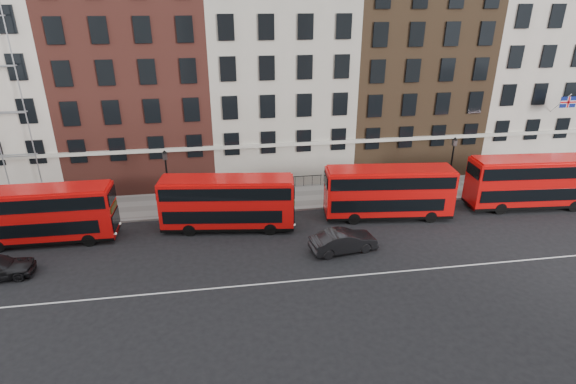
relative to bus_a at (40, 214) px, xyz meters
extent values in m
plane|color=black|center=(18.59, -5.61, -2.23)|extent=(120.00, 120.00, 0.00)
cube|color=slate|center=(18.59, 4.89, -2.16)|extent=(80.00, 5.00, 0.15)
cube|color=gray|center=(18.59, 2.39, -2.15)|extent=(80.00, 0.30, 0.16)
cube|color=white|center=(18.59, -7.61, -2.23)|extent=(70.00, 0.12, 0.01)
cube|color=brown|center=(5.79, 12.39, 8.77)|extent=(12.80, 10.00, 22.00)
cube|color=#A8A394|center=(18.59, 12.39, 7.27)|extent=(12.80, 10.00, 19.00)
cube|color=brown|center=(31.39, 12.39, 8.27)|extent=(12.80, 10.00, 21.00)
cube|color=#B8AE9F|center=(44.19, 12.39, 7.77)|extent=(12.80, 10.00, 20.00)
cube|color=red|center=(0.03, 0.00, -0.05)|extent=(9.86, 2.45, 3.70)
cube|color=black|center=(0.03, 0.00, -1.79)|extent=(9.86, 2.49, 0.22)
cube|color=black|center=(-0.25, 0.00, -0.69)|extent=(8.74, 2.51, 0.98)
cube|color=black|center=(0.03, 0.00, 1.10)|extent=(9.49, 2.52, 0.94)
cube|color=red|center=(0.03, 0.00, 1.84)|extent=(9.58, 2.26, 0.17)
cube|color=black|center=(4.99, -0.05, -0.78)|extent=(0.10, 2.06, 1.22)
cube|color=black|center=(4.99, -0.05, 0.22)|extent=(0.09, 1.78, 0.39)
cylinder|color=black|center=(3.21, -1.08, -1.76)|extent=(0.94, 0.27, 0.94)
cylinder|color=black|center=(3.23, 1.01, -1.76)|extent=(0.94, 0.27, 0.94)
cylinder|color=black|center=(-2.77, 1.08, -1.76)|extent=(0.94, 0.27, 0.94)
cube|color=red|center=(13.05, 0.00, -0.07)|extent=(10.00, 3.59, 3.68)
cube|color=black|center=(13.05, 0.00, -1.79)|extent=(10.01, 3.63, 0.22)
cube|color=black|center=(12.77, 0.04, -0.69)|extent=(8.91, 3.52, 0.98)
cube|color=black|center=(13.05, 0.00, 1.08)|extent=(9.64, 3.61, 0.93)
cube|color=red|center=(13.05, 0.00, 1.82)|extent=(9.70, 3.37, 0.17)
cube|color=black|center=(17.94, -0.64, -0.79)|extent=(0.34, 2.04, 1.21)
cube|color=black|center=(17.94, -0.64, 0.21)|extent=(0.31, 1.76, 0.39)
cylinder|color=black|center=(16.05, -1.45, -1.77)|extent=(0.96, 0.38, 0.93)
cylinder|color=black|center=(16.33, 0.62, -1.77)|extent=(0.96, 0.38, 0.93)
cylinder|color=black|center=(10.14, -0.67, -1.77)|extent=(0.96, 0.38, 0.93)
cylinder|color=black|center=(10.42, 1.40, -1.77)|extent=(0.96, 0.38, 0.93)
cube|color=red|center=(25.59, 0.00, -0.04)|extent=(10.09, 3.38, 3.72)
cube|color=black|center=(25.59, 0.00, -1.79)|extent=(10.09, 3.42, 0.23)
cube|color=black|center=(25.31, 0.03, -0.68)|extent=(8.97, 3.34, 0.99)
cube|color=black|center=(25.59, 0.00, 1.11)|extent=(9.72, 3.42, 0.94)
cube|color=red|center=(25.59, 0.00, 1.87)|extent=(9.79, 3.17, 0.17)
cube|color=black|center=(30.54, -0.53, -0.77)|extent=(0.29, 2.07, 1.23)
cube|color=black|center=(30.54, -0.53, 0.24)|extent=(0.26, 1.79, 0.40)
cylinder|color=black|center=(28.66, -1.39, -1.76)|extent=(0.97, 0.36, 0.94)
cylinder|color=black|center=(28.88, 0.71, -1.76)|extent=(0.97, 0.36, 0.94)
cylinder|color=black|center=(22.66, -0.75, -1.76)|extent=(0.97, 0.36, 0.94)
cylinder|color=black|center=(22.89, 1.35, -1.76)|extent=(0.97, 0.36, 0.94)
cube|color=red|center=(37.90, 0.00, 0.05)|extent=(10.46, 3.21, 3.88)
cube|color=black|center=(37.90, 0.00, -1.77)|extent=(10.47, 3.25, 0.24)
cube|color=black|center=(37.61, 0.02, -0.61)|extent=(9.29, 3.20, 1.03)
cube|color=black|center=(37.90, 0.00, 1.25)|extent=(10.08, 3.26, 0.98)
cube|color=red|center=(37.90, 0.00, 2.04)|extent=(10.16, 2.99, 0.18)
cylinder|color=black|center=(41.15, -1.34, -1.74)|extent=(1.00, 0.35, 0.98)
cylinder|color=black|center=(41.31, 0.85, -1.74)|extent=(1.00, 0.35, 0.98)
cylinder|color=black|center=(34.88, -0.88, -1.74)|extent=(1.00, 0.35, 0.98)
cylinder|color=black|center=(35.05, 1.31, -1.74)|extent=(1.00, 0.35, 0.98)
imported|color=black|center=(20.78, -4.54, -1.46)|extent=(4.86, 2.32, 1.54)
cylinder|color=black|center=(8.52, 3.17, 0.22)|extent=(0.14, 0.14, 4.60)
cylinder|color=black|center=(8.52, 3.17, -1.78)|extent=(0.32, 0.32, 0.60)
cube|color=#262626|center=(8.52, 3.17, 2.77)|extent=(0.32, 0.32, 0.55)
cone|color=black|center=(8.52, 3.17, 3.12)|extent=(0.44, 0.44, 0.25)
cylinder|color=black|center=(32.27, 3.03, 0.22)|extent=(0.14, 0.14, 4.60)
cylinder|color=black|center=(32.27, 3.03, -1.78)|extent=(0.32, 0.32, 0.60)
cube|color=#262626|center=(32.27, 3.03, 2.77)|extent=(0.32, 0.32, 0.55)
cone|color=black|center=(32.27, 3.03, 3.12)|extent=(0.44, 0.44, 0.25)
cylinder|color=black|center=(39.98, 2.82, -0.78)|extent=(0.12, 0.12, 2.60)
cube|color=black|center=(39.98, 2.67, 0.82)|extent=(0.25, 0.30, 0.75)
sphere|color=red|center=(39.98, 2.50, 1.04)|extent=(0.14, 0.14, 0.14)
sphere|color=#0C9919|center=(39.98, 2.50, 0.60)|extent=(0.14, 0.14, 0.14)
camera|label=1|loc=(12.81, -30.64, 13.87)|focal=28.00mm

